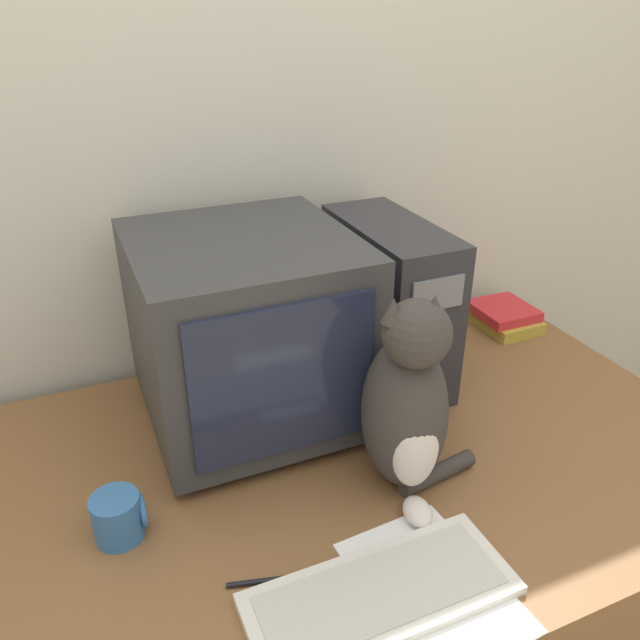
# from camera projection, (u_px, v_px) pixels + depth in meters

# --- Properties ---
(wall_back) EXTENTS (7.00, 0.05, 2.50)m
(wall_back) POSITION_uv_depth(u_px,v_px,m) (232.00, 144.00, 1.48)
(wall_back) COLOR beige
(wall_back) RESTS_ON ground_plane
(desk) EXTENTS (1.71, 0.98, 0.71)m
(desk) POSITION_uv_depth(u_px,v_px,m) (324.00, 582.00, 1.45)
(desk) COLOR brown
(desk) RESTS_ON ground_plane
(crt_monitor) EXTENTS (0.44, 0.47, 0.42)m
(crt_monitor) POSITION_uv_depth(u_px,v_px,m) (247.00, 330.00, 1.33)
(crt_monitor) COLOR #333333
(crt_monitor) RESTS_ON desk
(computer_tower) EXTENTS (0.18, 0.41, 0.39)m
(computer_tower) POSITION_uv_depth(u_px,v_px,m) (388.00, 302.00, 1.50)
(computer_tower) COLOR #28282D
(computer_tower) RESTS_ON desk
(keyboard) EXTENTS (0.44, 0.17, 0.02)m
(keyboard) POSITION_uv_depth(u_px,v_px,m) (381.00, 594.00, 0.99)
(keyboard) COLOR silver
(keyboard) RESTS_ON desk
(cat) EXTENTS (0.26, 0.27, 0.42)m
(cat) POSITION_uv_depth(u_px,v_px,m) (407.00, 406.00, 1.15)
(cat) COLOR #38332D
(cat) RESTS_ON desk
(book_stack) EXTENTS (0.16, 0.20, 0.06)m
(book_stack) POSITION_uv_depth(u_px,v_px,m) (503.00, 316.00, 1.80)
(book_stack) COLOR gold
(book_stack) RESTS_ON desk
(pen) EXTENTS (0.15, 0.05, 0.01)m
(pen) POSITION_uv_depth(u_px,v_px,m) (274.00, 580.00, 1.02)
(pen) COLOR black
(pen) RESTS_ON desk
(paper_sheet) EXTENTS (0.23, 0.31, 0.00)m
(paper_sheet) POSITION_uv_depth(u_px,v_px,m) (432.00, 586.00, 1.01)
(paper_sheet) COLOR white
(paper_sheet) RESTS_ON desk
(mug) EXTENTS (0.09, 0.09, 0.09)m
(mug) POSITION_uv_depth(u_px,v_px,m) (119.00, 517.00, 1.09)
(mug) COLOR #33669E
(mug) RESTS_ON desk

